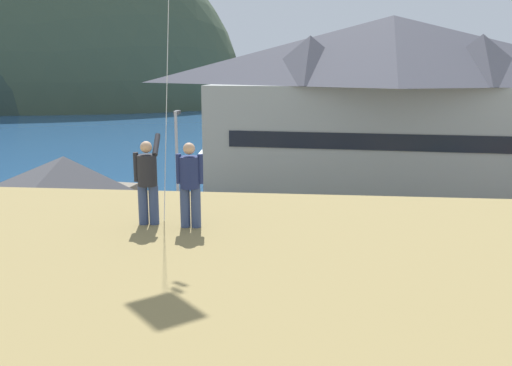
{
  "coord_description": "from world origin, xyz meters",
  "views": [
    {
      "loc": [
        1.77,
        -18.86,
        9.34
      ],
      "look_at": [
        -1.16,
        9.0,
        3.34
      ],
      "focal_mm": 38.94,
      "sensor_mm": 36.0,
      "label": 1
    }
  ],
  "objects_px": {
    "person_companion": "(190,182)",
    "moored_boat_wharfside": "(211,153)",
    "storage_shed_waterside": "(258,162)",
    "parked_car_mid_row_far": "(330,303)",
    "parking_light_pole": "(177,163)",
    "parked_car_lone_by_shed": "(181,300)",
    "harbor_lodge": "(390,100)",
    "parked_car_front_row_silver": "(291,238)",
    "person_kite_flyer": "(147,179)",
    "storage_shed_near_lot": "(67,210)",
    "wharf_dock": "(242,158)"
  },
  "relations": [
    {
      "from": "harbor_lodge",
      "to": "person_kite_flyer",
      "type": "height_order",
      "value": "harbor_lodge"
    },
    {
      "from": "storage_shed_waterside",
      "to": "parked_car_front_row_silver",
      "type": "height_order",
      "value": "storage_shed_waterside"
    },
    {
      "from": "parked_car_front_row_silver",
      "to": "parked_car_mid_row_far",
      "type": "bearing_deg",
      "value": -76.91
    },
    {
      "from": "harbor_lodge",
      "to": "wharf_dock",
      "type": "bearing_deg",
      "value": 136.97
    },
    {
      "from": "parking_light_pole",
      "to": "moored_boat_wharfside",
      "type": "bearing_deg",
      "value": 96.41
    },
    {
      "from": "harbor_lodge",
      "to": "storage_shed_near_lot",
      "type": "xyz_separation_m",
      "value": [
        -16.85,
        -18.05,
        -4.09
      ]
    },
    {
      "from": "person_companion",
      "to": "storage_shed_near_lot",
      "type": "bearing_deg",
      "value": 124.0
    },
    {
      "from": "wharf_dock",
      "to": "parked_car_front_row_silver",
      "type": "height_order",
      "value": "parked_car_front_row_silver"
    },
    {
      "from": "storage_shed_near_lot",
      "to": "harbor_lodge",
      "type": "bearing_deg",
      "value": 46.96
    },
    {
      "from": "storage_shed_waterside",
      "to": "wharf_dock",
      "type": "bearing_deg",
      "value": 102.52
    },
    {
      "from": "wharf_dock",
      "to": "parked_car_mid_row_far",
      "type": "xyz_separation_m",
      "value": [
        7.68,
        -35.14,
        0.71
      ]
    },
    {
      "from": "storage_shed_waterside",
      "to": "wharf_dock",
      "type": "distance_m",
      "value": 13.53
    },
    {
      "from": "wharf_dock",
      "to": "moored_boat_wharfside",
      "type": "relative_size",
      "value": 1.81
    },
    {
      "from": "parked_car_lone_by_shed",
      "to": "person_kite_flyer",
      "type": "xyz_separation_m",
      "value": [
        1.22,
        -7.31,
        5.97
      ]
    },
    {
      "from": "parked_car_lone_by_shed",
      "to": "parked_car_front_row_silver",
      "type": "distance_m",
      "value": 8.45
    },
    {
      "from": "person_kite_flyer",
      "to": "wharf_dock",
      "type": "bearing_deg",
      "value": 94.82
    },
    {
      "from": "parked_car_front_row_silver",
      "to": "harbor_lodge",
      "type": "bearing_deg",
      "value": 68.01
    },
    {
      "from": "parking_light_pole",
      "to": "person_kite_flyer",
      "type": "bearing_deg",
      "value": -77.66
    },
    {
      "from": "moored_boat_wharfside",
      "to": "parked_car_front_row_silver",
      "type": "relative_size",
      "value": 1.34
    },
    {
      "from": "person_companion",
      "to": "moored_boat_wharfside",
      "type": "bearing_deg",
      "value": 100.15
    },
    {
      "from": "wharf_dock",
      "to": "parking_light_pole",
      "type": "relative_size",
      "value": 1.52
    },
    {
      "from": "storage_shed_waterside",
      "to": "person_kite_flyer",
      "type": "xyz_separation_m",
      "value": [
        0.7,
        -29.67,
        4.8
      ]
    },
    {
      "from": "storage_shed_waterside",
      "to": "person_companion",
      "type": "xyz_separation_m",
      "value": [
        1.61,
        -29.79,
        4.78
      ]
    },
    {
      "from": "parking_light_pole",
      "to": "parked_car_lone_by_shed",
      "type": "bearing_deg",
      "value": -75.85
    },
    {
      "from": "moored_boat_wharfside",
      "to": "person_kite_flyer",
      "type": "distance_m",
      "value": 43.96
    },
    {
      "from": "storage_shed_near_lot",
      "to": "parked_car_lone_by_shed",
      "type": "bearing_deg",
      "value": -40.38
    },
    {
      "from": "moored_boat_wharfside",
      "to": "parking_light_pole",
      "type": "bearing_deg",
      "value": -83.59
    },
    {
      "from": "person_kite_flyer",
      "to": "parking_light_pole",
      "type": "bearing_deg",
      "value": 102.34
    },
    {
      "from": "storage_shed_waterside",
      "to": "parked_car_mid_row_far",
      "type": "distance_m",
      "value": 22.6
    },
    {
      "from": "parked_car_lone_by_shed",
      "to": "person_companion",
      "type": "height_order",
      "value": "person_companion"
    },
    {
      "from": "harbor_lodge",
      "to": "parked_car_mid_row_far",
      "type": "bearing_deg",
      "value": -101.56
    },
    {
      "from": "parking_light_pole",
      "to": "person_kite_flyer",
      "type": "distance_m",
      "value": 19.24
    },
    {
      "from": "parked_car_mid_row_far",
      "to": "parking_light_pole",
      "type": "height_order",
      "value": "parking_light_pole"
    },
    {
      "from": "storage_shed_near_lot",
      "to": "person_companion",
      "type": "relative_size",
      "value": 3.56
    },
    {
      "from": "storage_shed_waterside",
      "to": "person_kite_flyer",
      "type": "relative_size",
      "value": 3.51
    },
    {
      "from": "moored_boat_wharfside",
      "to": "person_kite_flyer",
      "type": "bearing_deg",
      "value": -81.01
    },
    {
      "from": "harbor_lodge",
      "to": "wharf_dock",
      "type": "xyz_separation_m",
      "value": [
        -12.49,
        11.66,
        -6.46
      ]
    },
    {
      "from": "parked_car_front_row_silver",
      "to": "parked_car_mid_row_far",
      "type": "height_order",
      "value": "same"
    },
    {
      "from": "moored_boat_wharfside",
      "to": "parked_car_mid_row_far",
      "type": "xyz_separation_m",
      "value": [
        10.89,
        -35.37,
        0.34
      ]
    },
    {
      "from": "parked_car_mid_row_far",
      "to": "person_companion",
      "type": "height_order",
      "value": "person_companion"
    },
    {
      "from": "storage_shed_waterside",
      "to": "wharf_dock",
      "type": "xyz_separation_m",
      "value": [
        -2.9,
        13.08,
        -1.88
      ]
    },
    {
      "from": "moored_boat_wharfside",
      "to": "parked_car_mid_row_far",
      "type": "distance_m",
      "value": 37.01
    },
    {
      "from": "moored_boat_wharfside",
      "to": "parked_car_lone_by_shed",
      "type": "xyz_separation_m",
      "value": [
        5.58,
        -35.66,
        0.34
      ]
    },
    {
      "from": "harbor_lodge",
      "to": "parked_car_lone_by_shed",
      "type": "xyz_separation_m",
      "value": [
        -10.11,
        -23.78,
        -5.74
      ]
    },
    {
      "from": "harbor_lodge",
      "to": "parked_car_front_row_silver",
      "type": "distance_m",
      "value": 18.32
    },
    {
      "from": "harbor_lodge",
      "to": "moored_boat_wharfside",
      "type": "xyz_separation_m",
      "value": [
        -15.69,
        11.88,
        -6.09
      ]
    },
    {
      "from": "parked_car_lone_by_shed",
      "to": "parking_light_pole",
      "type": "bearing_deg",
      "value": 104.15
    },
    {
      "from": "wharf_dock",
      "to": "parked_car_front_row_silver",
      "type": "relative_size",
      "value": 2.43
    },
    {
      "from": "wharf_dock",
      "to": "person_kite_flyer",
      "type": "distance_m",
      "value": 43.41
    },
    {
      "from": "storage_shed_near_lot",
      "to": "parked_car_lone_by_shed",
      "type": "xyz_separation_m",
      "value": [
        6.74,
        -5.73,
        -1.66
      ]
    }
  ]
}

